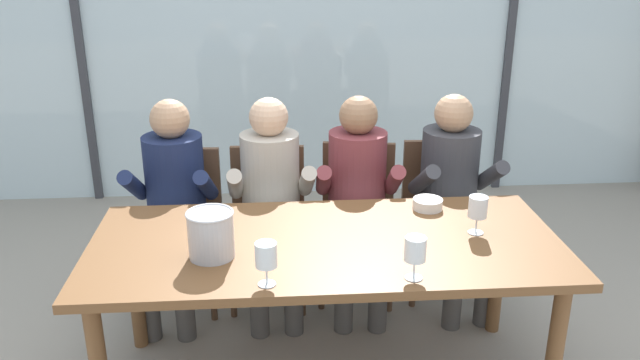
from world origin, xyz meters
name	(u,v)px	position (x,y,z in m)	size (l,w,h in m)	color
ground	(312,276)	(0.00, 1.00, 0.00)	(14.00, 14.00, 0.00)	#9E9384
window_glass_panel	(300,31)	(0.00, 2.44, 1.30)	(7.25, 0.03, 2.60)	silver
window_mullion_left	(79,34)	(-1.63, 2.42, 1.30)	(0.06, 0.06, 2.60)	#38383D
window_mullion_right	(511,30)	(1.63, 2.42, 1.30)	(0.06, 0.06, 2.60)	#38383D
hillside_vineyard	(287,12)	(0.00, 5.95, 1.07)	(13.25, 2.40, 2.14)	#477A38
dining_table	(326,256)	(0.00, 0.00, 0.66)	(2.05, 0.91, 0.73)	brown
chair_near_curtain	(183,215)	(-0.74, 0.86, 0.50)	(0.46, 0.46, 0.86)	brown
chair_left_of_center	(268,212)	(-0.26, 0.86, 0.50)	(0.46, 0.46, 0.86)	brown
chair_center	(358,208)	(0.26, 0.89, 0.50)	(0.50, 0.50, 0.86)	brown
chair_right_of_center	(440,205)	(0.75, 0.90, 0.50)	(0.46, 0.46, 0.86)	brown
person_navy_polo	(173,196)	(-0.76, 0.73, 0.67)	(0.48, 0.63, 1.18)	#192347
person_beige_jumper	(271,193)	(-0.24, 0.73, 0.67)	(0.47, 0.62, 1.18)	#B7AD9E
person_maroon_top	(358,191)	(0.24, 0.73, 0.67)	(0.48, 0.62, 1.18)	brown
person_charcoal_jacket	(453,188)	(0.77, 0.73, 0.67)	(0.49, 0.63, 1.18)	#38383D
ice_bucket_primary	(211,234)	(-0.48, -0.11, 0.84)	(0.20, 0.20, 0.20)	#B7B7BC
tasting_bowl	(428,204)	(0.52, 0.31, 0.76)	(0.14, 0.14, 0.05)	silver
wine_glass_by_left_taster	(478,209)	(0.67, 0.03, 0.85)	(0.08, 0.08, 0.17)	silver
wine_glass_near_bucket	(415,251)	(0.31, -0.35, 0.85)	(0.08, 0.08, 0.17)	silver
wine_glass_center_pour	(266,257)	(-0.26, -0.36, 0.85)	(0.08, 0.08, 0.17)	silver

